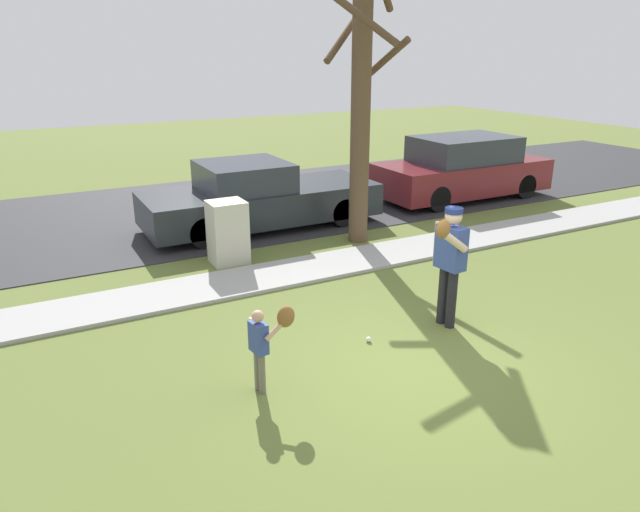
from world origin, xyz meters
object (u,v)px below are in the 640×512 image
person_child (266,337)px  baseball (369,339)px  parked_suv_maroon (463,169)px  person_adult (449,255)px  street_tree_near (361,100)px  utility_cabinet (228,232)px  parked_pickup_dark (258,198)px

person_child → baseball: bearing=8.4°
baseball → parked_suv_maroon: (6.59, 5.74, 0.75)m
person_adult → baseball: (-1.24, 0.10, -1.06)m
street_tree_near → person_adult: bearing=-103.9°
person_child → baseball: 1.89m
utility_cabinet → parked_suv_maroon: size_ratio=0.25×
parked_suv_maroon → street_tree_near: bearing=-157.1°
person_adult → utility_cabinet: person_adult is taller
person_adult → baseball: person_adult is taller
baseball → utility_cabinet: bearing=98.9°
person_child → parked_suv_maroon: 10.36m
street_tree_near → parked_pickup_dark: street_tree_near is taller
person_child → utility_cabinet: utility_cabinet is taller
street_tree_near → parked_suv_maroon: (4.36, 1.84, -2.08)m
person_adult → parked_suv_maroon: person_adult is taller
street_tree_near → utility_cabinet: bearing=179.7°
street_tree_near → parked_suv_maroon: bearing=22.9°
baseball → street_tree_near: (2.23, 3.90, 2.84)m
baseball → utility_cabinet: 4.00m
baseball → street_tree_near: street_tree_near is taller
utility_cabinet → street_tree_near: size_ratio=0.22×
person_adult → street_tree_near: size_ratio=0.33×
person_adult → parked_pickup_dark: 5.91m
person_adult → baseball: 1.64m
utility_cabinet → parked_pickup_dark: (1.37, 1.86, 0.08)m
person_adult → person_child: bearing=0.4°
baseball → parked_pickup_dark: (0.76, 5.78, 0.64)m
baseball → utility_cabinet: utility_cabinet is taller
parked_pickup_dark → person_child: bearing=-111.6°
parked_suv_maroon → parked_pickup_dark: bearing=179.6°
baseball → person_adult: bearing=-4.4°
parked_suv_maroon → utility_cabinet: bearing=-165.8°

